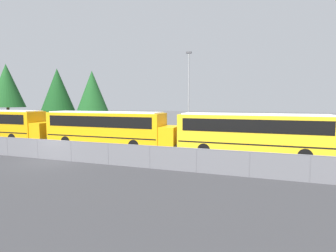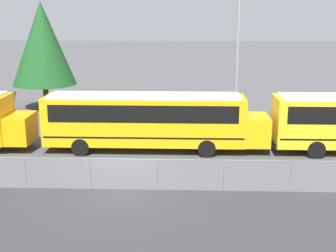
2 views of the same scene
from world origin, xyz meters
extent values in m
plane|color=#4C4C4F|center=(0.00, 0.00, 0.00)|extent=(200.00, 200.00, 0.00)
cube|color=#9EA0A5|center=(0.00, 0.00, 0.73)|extent=(106.36, 0.03, 1.46)
cube|color=slate|center=(0.00, -0.01, 0.73)|extent=(106.36, 0.01, 1.46)
cylinder|color=slate|center=(0.00, 0.00, 1.46)|extent=(106.36, 0.05, 0.05)
cylinder|color=slate|center=(-4.56, 0.00, 0.73)|extent=(0.07, 0.07, 1.46)
cylinder|color=slate|center=(-1.52, 0.00, 0.73)|extent=(0.07, 0.07, 1.46)
cylinder|color=slate|center=(1.52, 0.00, 0.73)|extent=(0.07, 0.07, 1.46)
cylinder|color=slate|center=(4.56, 0.00, 0.73)|extent=(0.07, 0.07, 1.46)
cylinder|color=slate|center=(7.60, 0.00, 0.73)|extent=(0.07, 0.07, 1.46)
cube|color=orange|center=(-6.83, 5.97, 1.32)|extent=(1.38, 2.30, 1.64)
cube|color=#EDA80F|center=(0.45, 6.11, 1.87)|extent=(11.51, 2.50, 2.73)
cube|color=black|center=(0.45, 6.11, 2.47)|extent=(10.59, 2.54, 0.98)
cube|color=black|center=(0.45, 6.11, 1.10)|extent=(11.28, 2.53, 0.10)
cube|color=#EDA80F|center=(6.90, 6.11, 1.32)|extent=(1.38, 2.30, 1.64)
cube|color=black|center=(-5.35, 6.11, 0.65)|extent=(0.12, 2.50, 0.24)
cube|color=silver|center=(0.45, 6.11, 3.28)|extent=(10.93, 2.25, 0.10)
cylinder|color=black|center=(4.02, 7.24, 0.50)|extent=(1.00, 0.28, 1.00)
cylinder|color=black|center=(4.02, 4.98, 0.50)|extent=(1.00, 0.28, 1.00)
cylinder|color=black|center=(-3.11, 7.24, 0.50)|extent=(1.00, 0.28, 1.00)
cylinder|color=black|center=(-3.11, 4.98, 0.50)|extent=(1.00, 0.28, 1.00)
cube|color=black|center=(7.87, 6.13, 0.65)|extent=(0.12, 2.50, 0.24)
cylinder|color=black|center=(10.10, 7.26, 0.50)|extent=(1.00, 0.28, 1.00)
cylinder|color=black|center=(10.10, 5.00, 0.50)|extent=(1.00, 0.28, 1.00)
cylinder|color=gray|center=(6.54, 13.86, 4.79)|extent=(0.16, 0.16, 9.58)
cylinder|color=#51381E|center=(-8.64, 17.23, 1.05)|extent=(0.44, 0.44, 2.09)
cone|color=#194C1E|center=(-8.64, 17.23, 5.39)|extent=(5.08, 5.08, 6.60)
camera|label=1|loc=(14.04, -15.14, 4.25)|focal=28.00mm
camera|label=2|loc=(2.79, -20.15, 8.15)|focal=50.00mm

